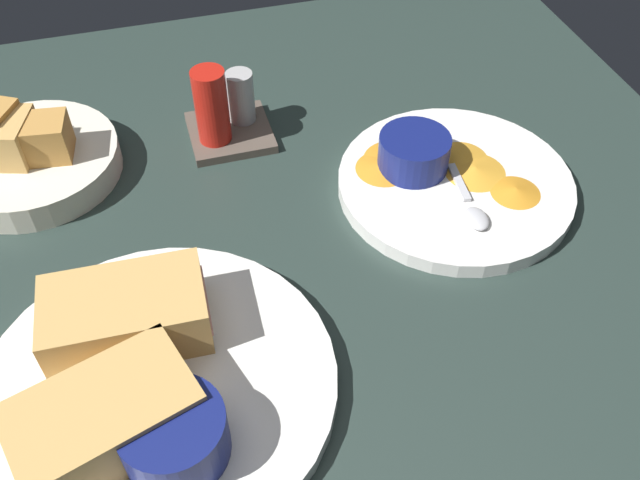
# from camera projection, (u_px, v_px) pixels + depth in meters

# --- Properties ---
(ground_plane) EXTENTS (1.10, 1.10, 0.03)m
(ground_plane) POSITION_uv_depth(u_px,v_px,m) (227.00, 349.00, 0.61)
(ground_plane) COLOR #283833
(plate_sandwich_main) EXTENTS (0.29, 0.29, 0.02)m
(plate_sandwich_main) POSITION_uv_depth(u_px,v_px,m) (159.00, 385.00, 0.55)
(plate_sandwich_main) COLOR white
(plate_sandwich_main) RESTS_ON ground_plane
(sandwich_half_near) EXTENTS (0.14, 0.08, 0.05)m
(sandwich_half_near) POSITION_uv_depth(u_px,v_px,m) (126.00, 315.00, 0.56)
(sandwich_half_near) COLOR tan
(sandwich_half_near) RESTS_ON plate_sandwich_main
(sandwich_half_far) EXTENTS (0.15, 0.11, 0.05)m
(sandwich_half_far) POSITION_uv_depth(u_px,v_px,m) (105.00, 419.00, 0.50)
(sandwich_half_far) COLOR tan
(sandwich_half_far) RESTS_ON plate_sandwich_main
(ramekin_dark_sauce) EXTENTS (0.08, 0.08, 0.04)m
(ramekin_dark_sauce) POSITION_uv_depth(u_px,v_px,m) (174.00, 435.00, 0.49)
(ramekin_dark_sauce) COLOR navy
(ramekin_dark_sauce) RESTS_ON plate_sandwich_main
(spoon_by_dark_ramekin) EXTENTS (0.03, 0.10, 0.01)m
(spoon_by_dark_ramekin) POSITION_uv_depth(u_px,v_px,m) (157.00, 382.00, 0.54)
(spoon_by_dark_ramekin) COLOR silver
(spoon_by_dark_ramekin) RESTS_ON plate_sandwich_main
(plate_chips_companion) EXTENTS (0.24, 0.24, 0.02)m
(plate_chips_companion) POSITION_uv_depth(u_px,v_px,m) (455.00, 184.00, 0.72)
(plate_chips_companion) COLOR white
(plate_chips_companion) RESTS_ON ground_plane
(ramekin_light_gravy) EXTENTS (0.07, 0.07, 0.04)m
(ramekin_light_gravy) POSITION_uv_depth(u_px,v_px,m) (414.00, 151.00, 0.71)
(ramekin_light_gravy) COLOR navy
(ramekin_light_gravy) RESTS_ON plate_chips_companion
(spoon_by_gravy_ramekin) EXTENTS (0.03, 0.10, 0.01)m
(spoon_by_gravy_ramekin) POSITION_uv_depth(u_px,v_px,m) (472.00, 210.00, 0.68)
(spoon_by_gravy_ramekin) COLOR silver
(spoon_by_gravy_ramekin) RESTS_ON plate_chips_companion
(plantain_chip_scatter) EXTENTS (0.17, 0.15, 0.01)m
(plantain_chip_scatter) POSITION_uv_depth(u_px,v_px,m) (440.00, 166.00, 0.72)
(plantain_chip_scatter) COLOR orange
(plantain_chip_scatter) RESTS_ON plate_chips_companion
(bread_basket_rear) EXTENTS (0.18, 0.18, 0.08)m
(bread_basket_rear) POSITION_uv_depth(u_px,v_px,m) (27.00, 155.00, 0.73)
(bread_basket_rear) COLOR silver
(bread_basket_rear) RESTS_ON ground_plane
(condiment_caddy) EXTENTS (0.09, 0.09, 0.10)m
(condiment_caddy) POSITION_uv_depth(u_px,v_px,m) (224.00, 113.00, 0.76)
(condiment_caddy) COLOR brown
(condiment_caddy) RESTS_ON ground_plane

